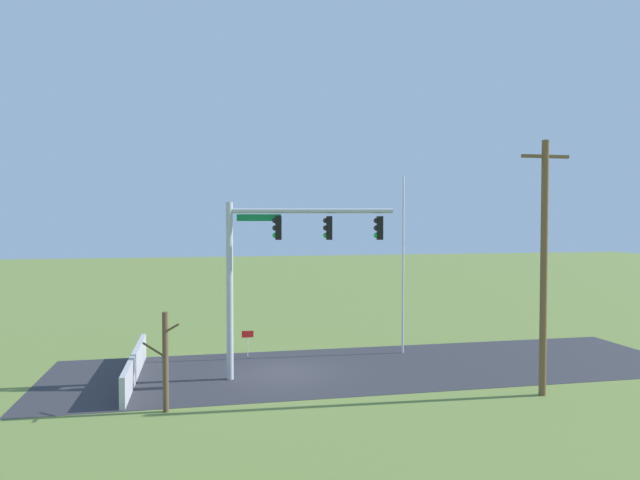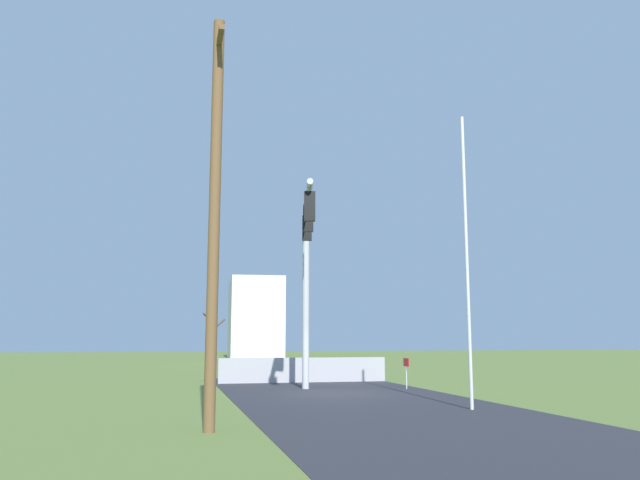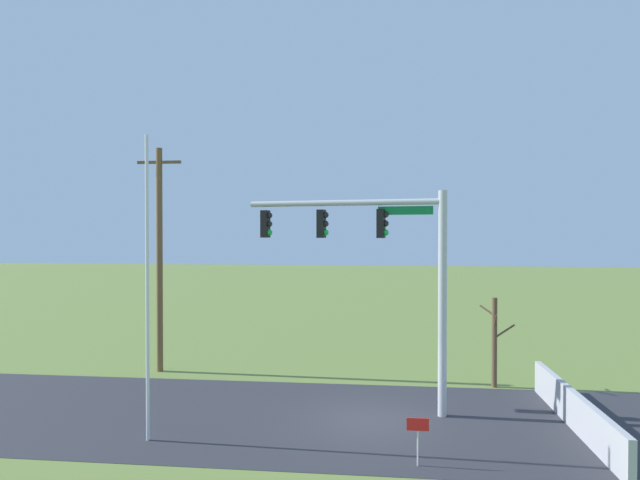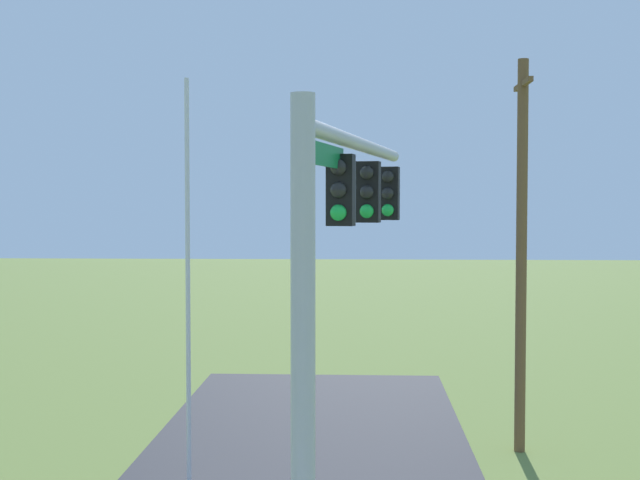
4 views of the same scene
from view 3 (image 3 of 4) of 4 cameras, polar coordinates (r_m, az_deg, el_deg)
The scene contains 9 objects.
ground_plane at distance 18.37m, azimuth 5.04°, elevation -17.99°, with size 160.00×160.00×0.00m, color olive.
road_surface at distance 18.89m, azimuth -7.78°, elevation -17.45°, with size 28.00×8.00×0.01m, color #2D2D33.
sidewalk_corner at distance 19.20m, azimuth 15.56°, elevation -17.17°, with size 6.00×6.00×0.01m, color #B7B5AD.
retaining_fence at distance 19.02m, azimuth 24.68°, elevation -15.62°, with size 0.20×7.84×1.13m, color #A8A8AD.
signal_mast at distance 18.40m, azimuth 6.54°, elevation -1.62°, with size 6.70×1.49×7.26m.
flagpole at distance 16.45m, azimuth -17.35°, elevation -4.76°, with size 0.10×0.10×8.67m, color silver.
utility_pole at distance 24.42m, azimuth -16.19°, elevation -1.59°, with size 1.90×0.26×9.47m.
bare_tree at distance 22.46m, azimuth 17.53°, elevation -9.86°, with size 1.27×1.02×3.42m.
open_sign at distance 15.00m, azimuth 10.03°, elevation -18.74°, with size 0.56×0.04×1.22m.
Camera 3 is at (0.40, -17.38, 5.94)m, focal length 31.10 mm.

